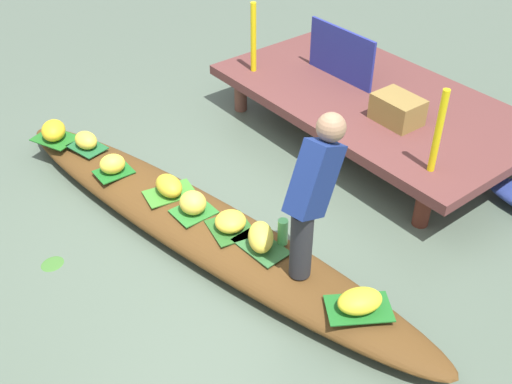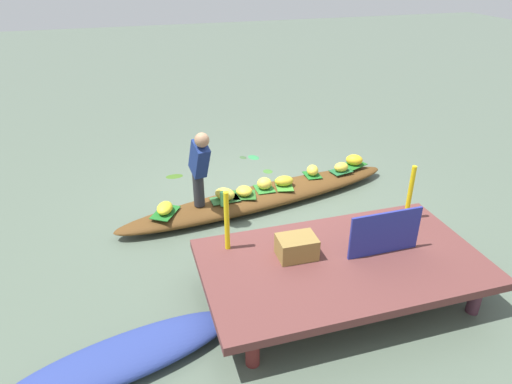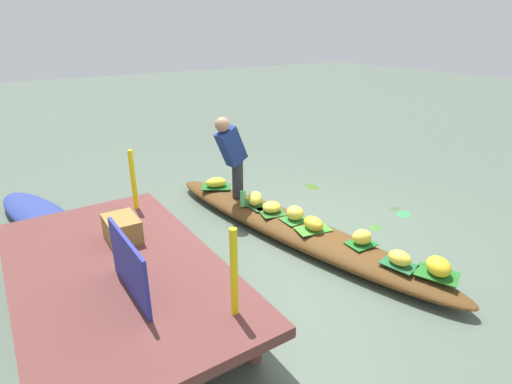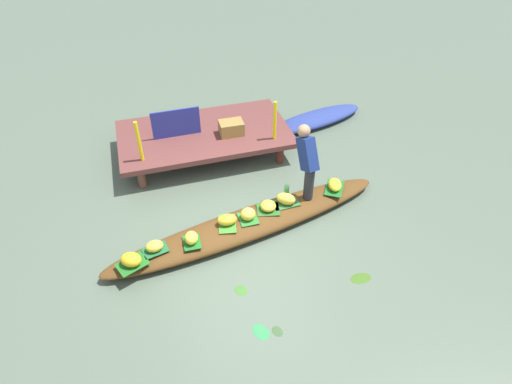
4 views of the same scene
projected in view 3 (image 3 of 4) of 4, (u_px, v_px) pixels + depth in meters
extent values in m
plane|color=#516151|center=(291.00, 236.00, 5.41)|extent=(40.00, 40.00, 0.00)
cube|color=brown|center=(116.00, 271.00, 3.89)|extent=(3.20, 1.80, 0.10)
cylinder|color=brown|center=(253.00, 341.00, 3.35)|extent=(0.14, 0.14, 0.37)
cylinder|color=#54261B|center=(146.00, 224.00, 5.33)|extent=(0.14, 0.14, 0.37)
cylinder|color=maroon|center=(22.00, 255.00, 4.60)|extent=(0.14, 0.14, 0.37)
ellipsoid|color=#553517|center=(291.00, 228.00, 5.36)|extent=(4.71, 1.54, 0.25)
ellipsoid|color=navy|center=(40.00, 216.00, 5.72)|extent=(2.38, 1.12, 0.23)
cube|color=#206821|center=(437.00, 274.00, 4.13)|extent=(0.49, 0.43, 0.01)
ellipsoid|color=yellow|center=(439.00, 266.00, 4.10)|extent=(0.36, 0.33, 0.18)
cube|color=#3F872B|center=(313.00, 229.00, 5.04)|extent=(0.34, 0.46, 0.01)
ellipsoid|color=gold|center=(313.00, 223.00, 5.01)|extent=(0.31, 0.23, 0.16)
cube|color=#1C6522|center=(216.00, 187.00, 6.36)|extent=(0.48, 0.53, 0.01)
ellipsoid|color=yellow|center=(216.00, 182.00, 6.33)|extent=(0.31, 0.37, 0.15)
cube|color=#295F23|center=(272.00, 212.00, 5.51)|extent=(0.41, 0.39, 0.01)
ellipsoid|color=yellow|center=(272.00, 207.00, 5.48)|extent=(0.28, 0.28, 0.14)
cube|color=#1C6622|center=(361.00, 244.00, 4.71)|extent=(0.26, 0.32, 0.01)
ellipsoid|color=yellow|center=(362.00, 237.00, 4.67)|extent=(0.24, 0.27, 0.18)
cube|color=#1F5E31|center=(399.00, 264.00, 4.30)|extent=(0.39, 0.31, 0.01)
ellipsoid|color=yellow|center=(400.00, 258.00, 4.27)|extent=(0.27, 0.21, 0.16)
cube|color=#2C762C|center=(295.00, 220.00, 5.29)|extent=(0.28, 0.32, 0.01)
ellipsoid|color=yellow|center=(295.00, 213.00, 5.26)|extent=(0.23, 0.22, 0.19)
cube|color=#306532|center=(255.00, 205.00, 5.73)|extent=(0.44, 0.28, 0.01)
ellipsoid|color=yellow|center=(255.00, 199.00, 5.69)|extent=(0.36, 0.33, 0.19)
cylinder|color=#28282D|center=(238.00, 179.00, 5.91)|extent=(0.16, 0.16, 0.55)
cube|color=navy|center=(231.00, 146.00, 5.64)|extent=(0.26, 0.50, 0.59)
sphere|color=#9E7556|center=(222.00, 125.00, 5.42)|extent=(0.20, 0.20, 0.20)
cylinder|color=#54B660|center=(243.00, 199.00, 5.66)|extent=(0.08, 0.08, 0.22)
cube|color=navy|center=(129.00, 266.00, 3.38)|extent=(0.88, 0.04, 0.54)
cylinder|color=yellow|center=(234.00, 272.00, 3.10)|extent=(0.06, 0.06, 0.75)
cylinder|color=yellow|center=(133.00, 180.00, 4.96)|extent=(0.06, 0.06, 0.75)
cube|color=olive|center=(122.00, 229.00, 4.30)|extent=(0.45, 0.33, 0.25)
ellipsoid|color=#3B611D|center=(312.00, 187.00, 7.05)|extent=(0.31, 0.19, 0.01)
ellipsoid|color=#385631|center=(395.00, 209.00, 6.21)|extent=(0.17, 0.20, 0.01)
ellipsoid|color=#2F8348|center=(404.00, 214.00, 6.03)|extent=(0.27, 0.31, 0.01)
ellipsoid|color=#3D702B|center=(375.00, 228.00, 5.62)|extent=(0.22, 0.23, 0.01)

